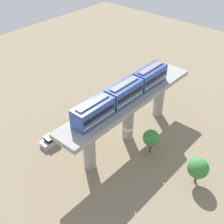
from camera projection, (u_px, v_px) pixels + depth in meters
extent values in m
plane|color=#84755B|center=(127.00, 137.00, 53.48)|extent=(120.00, 120.00, 0.00)
cylinder|color=#999691|center=(159.00, 98.00, 56.97)|extent=(1.90, 1.90, 7.63)
cylinder|color=#999691|center=(128.00, 120.00, 51.25)|extent=(1.90, 1.90, 7.63)
cylinder|color=#999691|center=(89.00, 148.00, 45.53)|extent=(1.90, 1.90, 7.63)
cube|color=#999691|center=(129.00, 100.00, 48.79)|extent=(5.20, 28.85, 0.80)
cube|color=#2D4CA5|center=(150.00, 77.00, 51.12)|extent=(2.60, 6.60, 3.00)
cube|color=black|center=(150.00, 75.00, 50.97)|extent=(2.64, 6.07, 0.70)
cube|color=yellow|center=(150.00, 80.00, 51.56)|extent=(2.64, 6.34, 0.24)
cube|color=slate|center=(151.00, 68.00, 50.17)|extent=(1.10, 5.61, 0.24)
cube|color=#2D4CA5|center=(124.00, 93.00, 46.88)|extent=(2.60, 6.60, 3.00)
cube|color=black|center=(124.00, 92.00, 46.74)|extent=(2.64, 6.07, 0.70)
cube|color=yellow|center=(124.00, 97.00, 47.32)|extent=(2.64, 6.34, 0.24)
cube|color=slate|center=(124.00, 84.00, 45.94)|extent=(1.10, 5.61, 0.24)
cube|color=#2D4CA5|center=(93.00, 112.00, 42.65)|extent=(2.60, 6.60, 3.00)
cube|color=black|center=(93.00, 111.00, 42.50)|extent=(2.64, 6.07, 0.70)
cube|color=yellow|center=(93.00, 117.00, 43.09)|extent=(2.64, 6.34, 0.24)
cube|color=slate|center=(92.00, 103.00, 41.70)|extent=(1.10, 5.61, 0.24)
cube|color=red|center=(89.00, 121.00, 56.40)|extent=(2.32, 4.39, 1.00)
cube|color=black|center=(88.00, 118.00, 55.79)|extent=(1.92, 2.49, 0.76)
cube|color=#B2B5BA|center=(53.00, 141.00, 51.93)|extent=(2.09, 4.32, 1.00)
cube|color=black|center=(51.00, 137.00, 51.33)|extent=(1.80, 2.41, 0.76)
cube|color=white|center=(119.00, 97.00, 63.15)|extent=(2.45, 4.43, 1.00)
cube|color=black|center=(119.00, 94.00, 62.54)|extent=(1.99, 2.53, 0.76)
cylinder|color=brown|center=(150.00, 147.00, 49.61)|extent=(0.36, 0.36, 2.44)
sphere|color=#38843D|center=(151.00, 138.00, 48.46)|extent=(2.73, 2.73, 2.73)
cylinder|color=brown|center=(196.00, 177.00, 44.50)|extent=(0.36, 0.36, 2.10)
sphere|color=#38843D|center=(198.00, 168.00, 43.38)|extent=(3.14, 3.14, 3.14)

